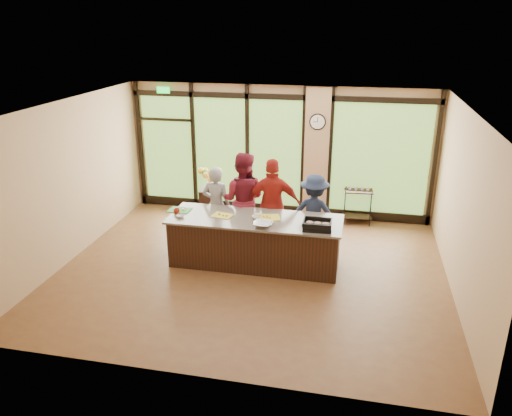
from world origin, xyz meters
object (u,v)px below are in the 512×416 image
at_px(cook_left, 216,206).
at_px(roasting_pan, 317,227).
at_px(flower_stand, 211,208).
at_px(bar_cart, 358,201).
at_px(island_base, 255,242).
at_px(cook_right, 314,213).

xyz_separation_m(cook_left, roasting_pan, (2.13, -1.02, 0.15)).
xyz_separation_m(flower_stand, bar_cart, (3.17, 0.87, 0.08)).
relative_size(cook_left, bar_cart, 1.90).
relative_size(island_base, flower_stand, 3.58).
distance_m(cook_left, cook_right, 1.97).
bearing_deg(cook_left, roasting_pan, 158.36).
relative_size(cook_right, bar_cart, 1.83).
height_order(cook_left, bar_cart, cook_left).
height_order(island_base, cook_right, cook_right).
relative_size(island_base, cook_right, 1.98).
relative_size(island_base, bar_cart, 3.61).
bearing_deg(cook_right, bar_cart, -113.46).
relative_size(island_base, roasting_pan, 6.28).
relative_size(island_base, cook_left, 1.90).
relative_size(cook_left, flower_stand, 1.88).
relative_size(flower_stand, bar_cart, 1.01).
height_order(island_base, flower_stand, island_base).
bearing_deg(bar_cart, island_base, -132.13).
height_order(cook_left, roasting_pan, cook_left).
height_order(roasting_pan, bar_cart, roasting_pan).
xyz_separation_m(roasting_pan, bar_cart, (0.68, 2.72, -0.45)).
bearing_deg(roasting_pan, bar_cart, 73.20).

